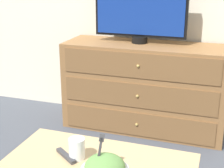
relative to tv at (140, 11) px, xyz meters
The scene contains 5 objects.
ground_plane 1.02m from the tv, 73.14° to the left, with size 12.00×12.00×0.00m, color #474C56.
dresser 0.63m from the tv, 33.66° to the right, with size 1.33×0.46×0.73m.
tv is the anchor object (origin of this frame).
drink_cup 1.43m from the tv, 89.12° to the right, with size 0.08×0.08×0.11m.
remote_control 1.46m from the tv, 91.55° to the right, with size 0.15×0.12×0.02m.
Camera 1 is at (0.61, -2.92, 1.31)m, focal length 55.00 mm.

